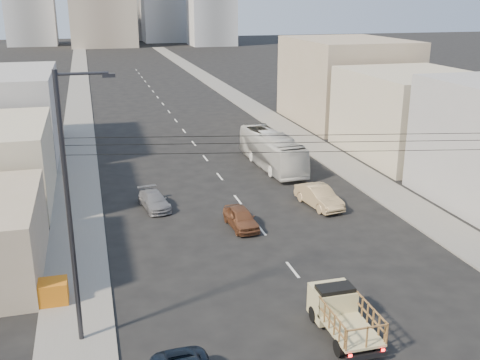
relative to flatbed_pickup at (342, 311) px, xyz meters
name	(u,v)px	position (x,y,z in m)	size (l,w,h in m)	color
ground	(357,352)	(0.03, -1.56, -1.09)	(420.00, 420.00, 0.00)	black
sidewalk_left	(79,98)	(-11.72, 68.44, -1.03)	(3.50, 180.00, 0.12)	slate
sidewalk_right	(228,92)	(11.78, 68.44, -1.03)	(3.50, 180.00, 0.12)	slate
lane_dashes	(172,116)	(0.03, 51.44, -1.09)	(0.15, 104.00, 0.01)	silver
flatbed_pickup	(342,311)	(0.00, 0.00, 0.00)	(1.95, 4.41, 1.90)	tan
city_bus	(272,150)	(5.27, 26.13, 0.45)	(2.59, 11.06, 3.08)	silver
sedan_brown	(241,218)	(-1.16, 13.15, -0.42)	(1.59, 3.95, 1.35)	brown
sedan_tan	(319,197)	(5.39, 15.48, -0.32)	(1.63, 4.67, 1.54)	tan
sedan_grey	(154,200)	(-6.30, 18.29, -0.50)	(1.66, 4.08, 1.18)	slate
streetlamp_left	(71,206)	(-11.37, 2.44, 5.34)	(2.36, 0.25, 12.00)	#2D2D33
overhead_wires	(354,143)	(0.03, -0.06, 7.87)	(23.01, 5.02, 0.72)	black
crate_stack	(49,292)	(-12.97, 6.08, -0.40)	(1.80, 1.20, 1.14)	#C36812
bldg_right_mid	(413,114)	(19.53, 26.44, 2.91)	(11.00, 14.00, 8.00)	#B8B094
bldg_right_far	(346,81)	(20.03, 42.44, 3.91)	(12.00, 16.00, 10.00)	tan
midrise_east	(211,0)	(30.03, 163.44, 12.91)	(14.00, 14.00, 28.00)	gray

